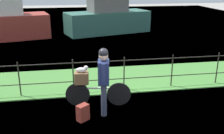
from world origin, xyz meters
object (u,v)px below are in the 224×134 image
at_px(backpack_on_paving, 83,113).
at_px(moored_boat_near, 108,19).
at_px(wooden_crate, 82,78).
at_px(terrier_dog, 82,70).
at_px(moored_boat_mid, 4,23).
at_px(cyclist_person, 104,76).
at_px(bicycle_main, 98,94).

height_order(backpack_on_paving, moored_boat_near, moored_boat_near).
bearing_deg(backpack_on_paving, moored_boat_near, -140.40).
bearing_deg(backpack_on_paving, wooden_crate, -131.29).
bearing_deg(terrier_dog, moored_boat_mid, 113.55).
relative_size(backpack_on_paving, moored_boat_near, 0.07).
bearing_deg(cyclist_person, moored_boat_near, 81.14).
bearing_deg(bicycle_main, cyclist_person, -77.10).
bearing_deg(bicycle_main, wooden_crate, 172.07).
bearing_deg(moored_boat_near, terrier_dog, -102.03).
height_order(wooden_crate, moored_boat_near, moored_boat_near).
xyz_separation_m(terrier_dog, cyclist_person, (0.48, -0.52, -0.01)).
bearing_deg(moored_boat_near, backpack_on_paving, -101.47).
bearing_deg(bicycle_main, moored_boat_near, 80.12).
height_order(bicycle_main, cyclist_person, cyclist_person).
height_order(cyclist_person, moored_boat_near, moored_boat_near).
xyz_separation_m(bicycle_main, backpack_on_paving, (-0.43, -0.72, -0.14)).
bearing_deg(bicycle_main, backpack_on_paving, -120.83).
relative_size(cyclist_person, moored_boat_near, 0.31).
bearing_deg(moored_boat_mid, backpack_on_paving, -68.44).
relative_size(moored_boat_near, moored_boat_mid, 1.07).
distance_m(cyclist_person, backpack_on_paving, 1.00).
bearing_deg(wooden_crate, bicycle_main, -7.93).
relative_size(terrier_dog, cyclist_person, 0.19).
relative_size(wooden_crate, moored_boat_near, 0.06).
height_order(bicycle_main, wooden_crate, wooden_crate).
bearing_deg(moored_boat_near, wooden_crate, -102.17).
distance_m(bicycle_main, moored_boat_near, 10.01).
bearing_deg(moored_boat_near, bicycle_main, -99.88).
xyz_separation_m(terrier_dog, backpack_on_paving, (-0.06, -0.77, -0.81)).
xyz_separation_m(cyclist_person, backpack_on_paving, (-0.54, -0.25, -0.80)).
bearing_deg(cyclist_person, backpack_on_paving, -155.18).
xyz_separation_m(terrier_dog, moored_boat_mid, (-3.87, 8.87, -0.12)).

